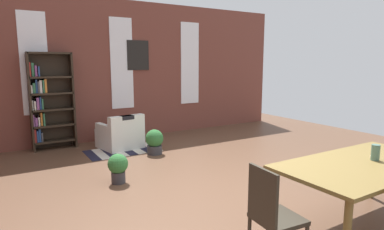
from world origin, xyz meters
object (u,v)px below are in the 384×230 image
at_px(dining_chair_head_left, 272,214).
at_px(bookshelf_tall, 48,101).
at_px(armchair_white, 121,135).
at_px(potted_plant_corner, 118,167).
at_px(potted_plant_window, 154,141).
at_px(dining_table, 365,169).
at_px(vase_on_table, 375,152).

distance_m(dining_chair_head_left, bookshelf_tall, 5.63).
height_order(bookshelf_tall, armchair_white, bookshelf_tall).
relative_size(potted_plant_corner, potted_plant_window, 0.91).
bearing_deg(dining_chair_head_left, potted_plant_window, 80.44).
height_order(dining_table, bookshelf_tall, bookshelf_tall).
xyz_separation_m(potted_plant_corner, potted_plant_window, (1.17, 1.19, 0.00)).
bearing_deg(potted_plant_corner, dining_chair_head_left, -79.71).
relative_size(dining_chair_head_left, bookshelf_tall, 0.46).
bearing_deg(bookshelf_tall, vase_on_table, -64.29).
bearing_deg(potted_plant_window, potted_plant_corner, -134.35).
bearing_deg(potted_plant_window, vase_on_table, -77.08).
height_order(bookshelf_tall, potted_plant_window, bookshelf_tall).
xyz_separation_m(dining_table, vase_on_table, (0.18, -0.00, 0.16)).
bearing_deg(bookshelf_tall, armchair_white, -28.39).
height_order(vase_on_table, potted_plant_window, vase_on_table).
bearing_deg(dining_chair_head_left, armchair_white, 87.10).
distance_m(dining_table, potted_plant_corner, 3.39).
bearing_deg(armchair_white, bookshelf_tall, 151.61).
bearing_deg(dining_table, potted_plant_window, 100.46).
xyz_separation_m(dining_table, armchair_white, (-1.16, 4.79, -0.41)).
bearing_deg(potted_plant_corner, potted_plant_window, 45.65).
bearing_deg(potted_plant_corner, vase_on_table, -53.13).
bearing_deg(potted_plant_corner, bookshelf_tall, 101.84).
height_order(vase_on_table, bookshelf_tall, bookshelf_tall).
height_order(dining_table, dining_chair_head_left, dining_chair_head_left).
distance_m(vase_on_table, armchair_white, 5.01).
bearing_deg(potted_plant_window, bookshelf_tall, 138.48).
relative_size(dining_table, potted_plant_window, 4.03).
height_order(dining_chair_head_left, bookshelf_tall, bookshelf_tall).
relative_size(dining_table, armchair_white, 2.22).
xyz_separation_m(dining_table, potted_plant_window, (-0.73, 3.97, -0.42)).
distance_m(vase_on_table, dining_chair_head_left, 1.61).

